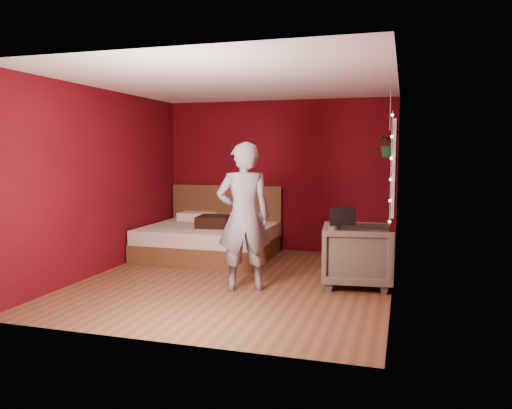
% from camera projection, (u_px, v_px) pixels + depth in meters
% --- Properties ---
extents(floor, '(4.50, 4.50, 0.00)m').
position_uv_depth(floor, '(237.00, 281.00, 6.67)').
color(floor, brown).
rests_on(floor, ground).
extents(room_walls, '(4.04, 4.54, 2.62)m').
position_uv_depth(room_walls, '(237.00, 155.00, 6.49)').
color(room_walls, '#5E090F').
rests_on(room_walls, ground).
extents(window, '(0.05, 0.97, 1.27)m').
position_uv_depth(window, '(394.00, 168.00, 6.81)').
color(window, white).
rests_on(window, room_walls).
extents(fairy_lights, '(0.04, 0.04, 1.45)m').
position_uv_depth(fairy_lights, '(391.00, 169.00, 6.32)').
color(fairy_lights, silver).
rests_on(fairy_lights, room_walls).
extents(bed, '(2.04, 1.73, 1.12)m').
position_uv_depth(bed, '(211.00, 238.00, 8.26)').
color(bed, brown).
rests_on(bed, ground).
extents(person, '(0.79, 0.67, 1.83)m').
position_uv_depth(person, '(244.00, 217.00, 6.13)').
color(person, gray).
rests_on(person, ground).
extents(armchair, '(0.97, 0.95, 0.80)m').
position_uv_depth(armchair, '(358.00, 255.00, 6.38)').
color(armchair, '#61604D').
rests_on(armchair, ground).
extents(handbag, '(0.34, 0.21, 0.23)m').
position_uv_depth(handbag, '(343.00, 216.00, 6.27)').
color(handbag, black).
rests_on(handbag, armchair).
extents(throw_pillow, '(0.56, 0.56, 0.18)m').
position_uv_depth(throw_pillow, '(214.00, 221.00, 8.03)').
color(throw_pillow, black).
rests_on(throw_pillow, bed).
extents(hanging_plant, '(0.45, 0.42, 0.97)m').
position_uv_depth(hanging_plant, '(389.00, 144.00, 7.34)').
color(hanging_plant, silver).
rests_on(hanging_plant, room_walls).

